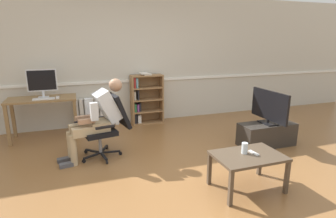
# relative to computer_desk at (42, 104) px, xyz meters

# --- Properties ---
(ground_plane) EXTENTS (18.00, 18.00, 0.00)m
(ground_plane) POSITION_rel_computer_desk_xyz_m (1.82, -2.15, -0.63)
(ground_plane) COLOR brown
(back_wall) EXTENTS (12.00, 0.13, 2.70)m
(back_wall) POSITION_rel_computer_desk_xyz_m (1.82, 0.50, 0.71)
(back_wall) COLOR beige
(back_wall) RESTS_ON ground_plane
(computer_desk) EXTENTS (1.18, 0.57, 0.76)m
(computer_desk) POSITION_rel_computer_desk_xyz_m (0.00, 0.00, 0.00)
(computer_desk) COLOR olive
(computer_desk) RESTS_ON ground_plane
(imac_monitor) EXTENTS (0.51, 0.14, 0.51)m
(imac_monitor) POSITION_rel_computer_desk_xyz_m (0.03, 0.08, 0.41)
(imac_monitor) COLOR silver
(imac_monitor) RESTS_ON computer_desk
(keyboard) EXTENTS (0.36, 0.12, 0.02)m
(keyboard) POSITION_rel_computer_desk_xyz_m (0.05, -0.14, 0.13)
(keyboard) COLOR white
(keyboard) RESTS_ON computer_desk
(computer_mouse) EXTENTS (0.06, 0.10, 0.03)m
(computer_mouse) POSITION_rel_computer_desk_xyz_m (0.28, -0.12, 0.14)
(computer_mouse) COLOR white
(computer_mouse) RESTS_ON computer_desk
(bookshelf) EXTENTS (0.68, 0.29, 1.10)m
(bookshelf) POSITION_rel_computer_desk_xyz_m (1.99, 0.29, -0.11)
(bookshelf) COLOR olive
(bookshelf) RESTS_ON ground_plane
(radiator) EXTENTS (0.89, 0.08, 0.61)m
(radiator) POSITION_rel_computer_desk_xyz_m (0.98, 0.39, -0.33)
(radiator) COLOR white
(radiator) RESTS_ON ground_plane
(office_chair) EXTENTS (0.78, 0.63, 0.98)m
(office_chair) POSITION_rel_computer_desk_xyz_m (1.03, -1.19, -0.11)
(office_chair) COLOR black
(office_chair) RESTS_ON ground_plane
(person_seated) EXTENTS (1.03, 0.49, 1.21)m
(person_seated) POSITION_rel_computer_desk_xyz_m (0.86, -1.22, 0.01)
(person_seated) COLOR tan
(person_seated) RESTS_ON ground_plane
(tv_stand) EXTENTS (0.96, 0.41, 0.39)m
(tv_stand) POSITION_rel_computer_desk_xyz_m (3.64, -1.66, -0.44)
(tv_stand) COLOR #2D2823
(tv_stand) RESTS_ON ground_plane
(tv_screen) EXTENTS (0.20, 0.86, 0.56)m
(tv_screen) POSITION_rel_computer_desk_xyz_m (3.64, -1.66, 0.05)
(tv_screen) COLOR black
(tv_screen) RESTS_ON tv_stand
(coffee_table) EXTENTS (0.82, 0.55, 0.45)m
(coffee_table) POSITION_rel_computer_desk_xyz_m (2.47, -2.76, -0.24)
(coffee_table) COLOR #4C3D2D
(coffee_table) RESTS_ON ground_plane
(drinking_glass) EXTENTS (0.07, 0.07, 0.13)m
(drinking_glass) POSITION_rel_computer_desk_xyz_m (2.45, -2.71, -0.12)
(drinking_glass) COLOR silver
(drinking_glass) RESTS_ON coffee_table
(spare_remote) EXTENTS (0.05, 0.15, 0.02)m
(spare_remote) POSITION_rel_computer_desk_xyz_m (2.55, -2.75, -0.18)
(spare_remote) COLOR white
(spare_remote) RESTS_ON coffee_table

